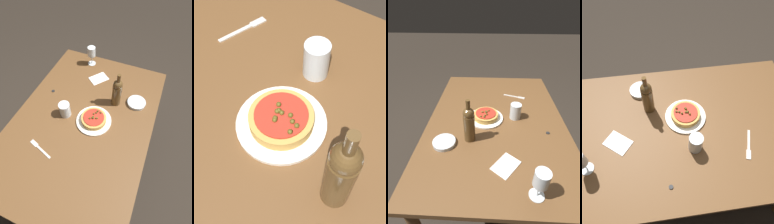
{
  "view_description": "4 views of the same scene",
  "coord_description": "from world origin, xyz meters",
  "views": [
    {
      "loc": [
        0.61,
        0.35,
        1.84
      ],
      "look_at": [
        -0.07,
        0.08,
        0.81
      ],
      "focal_mm": 28.0,
      "sensor_mm": 36.0,
      "label": 1
    },
    {
      "loc": [
        -0.3,
        0.45,
        1.5
      ],
      "look_at": [
        -0.06,
        0.09,
        0.86
      ],
      "focal_mm": 50.0,
      "sensor_mm": 36.0,
      "label": 2
    },
    {
      "loc": [
        -1.07,
        0.04,
        1.54
      ],
      "look_at": [
        -0.01,
        0.09,
        0.8
      ],
      "focal_mm": 28.0,
      "sensor_mm": 36.0,
      "label": 3
    },
    {
      "loc": [
        -0.17,
        -0.66,
        1.92
      ],
      "look_at": [
        -0.07,
        0.05,
        0.86
      ],
      "focal_mm": 35.0,
      "sensor_mm": 36.0,
      "label": 4
    }
  ],
  "objects": [
    {
      "name": "wine_bottle",
      "position": [
        -0.24,
        0.17,
        0.88
      ],
      "size": [
        0.07,
        0.07,
        0.29
      ],
      "color": "brown",
      "rests_on": "dining_table"
    },
    {
      "name": "ground_plane",
      "position": [
        0.0,
        0.0,
        0.0
      ],
      "size": [
        14.0,
        14.0,
        0.0
      ],
      "primitive_type": "plane",
      "color": "#2D261E"
    },
    {
      "name": "water_cup",
      "position": [
        0.0,
        -0.14,
        0.81
      ],
      "size": [
        0.08,
        0.08,
        0.12
      ],
      "color": "silver",
      "rests_on": "dining_table"
    },
    {
      "name": "pizza",
      "position": [
        -0.02,
        0.08,
        0.78
      ],
      "size": [
        0.18,
        0.18,
        0.05
      ],
      "color": "gold",
      "rests_on": "dinner_plate"
    },
    {
      "name": "dinner_plate",
      "position": [
        -0.02,
        0.08,
        0.76
      ],
      "size": [
        0.26,
        0.26,
        0.01
      ],
      "color": "white",
      "rests_on": "dining_table"
    },
    {
      "name": "fork",
      "position": [
        0.31,
        -0.18,
        0.75
      ],
      "size": [
        0.08,
        0.19,
        0.0
      ],
      "rotation": [
        0.0,
        0.0,
        -1.89
      ],
      "color": "beige",
      "rests_on": "dining_table"
    },
    {
      "name": "dining_table",
      "position": [
        0.0,
        0.0,
        0.67
      ],
      "size": [
        1.44,
        0.99,
        0.75
      ],
      "color": "brown",
      "rests_on": "ground_plane"
    }
  ]
}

